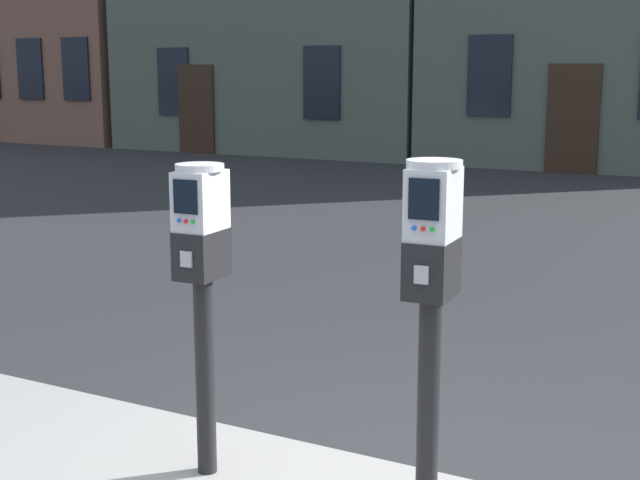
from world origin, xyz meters
The scene contains 2 objects.
parking_meter_near_kerb centered at (-0.75, -0.30, 1.14)m, with size 0.23×0.26×1.45m.
parking_meter_twin_adjacent centered at (0.35, -0.30, 1.19)m, with size 0.23×0.26×1.52m.
Camera 1 is at (1.53, -3.44, 2.00)m, focal length 49.34 mm.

